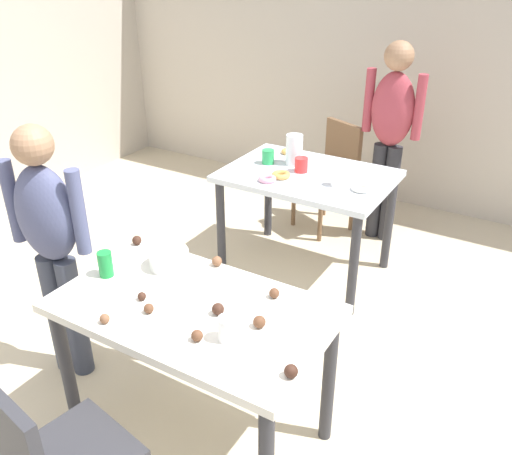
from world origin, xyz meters
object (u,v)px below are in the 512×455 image
dining_table_near (194,326)px  mixing_bowl (169,259)px  dining_table_far (307,188)px  pitcher_far (294,150)px  chair_far_table (332,170)px  person_adult_far (391,127)px  person_girl_near (51,237)px  soda_can (105,264)px

dining_table_near → mixing_bowl: size_ratio=6.36×
dining_table_far → pitcher_far: bearing=146.8°
chair_far_table → person_adult_far: 0.60m
dining_table_far → pitcher_far: (-0.16, 0.11, 0.21)m
person_girl_near → mixing_bowl: size_ratio=7.56×
person_girl_near → person_adult_far: 2.54m
dining_table_near → soda_can: bearing=-178.3°
person_girl_near → person_adult_far: size_ratio=0.92×
mixing_bowl → pitcher_far: pitcher_far is taller
dining_table_far → mixing_bowl: bearing=-91.7°
person_girl_near → soda_can: 0.39m
dining_table_far → person_adult_far: 0.86m
chair_far_table → person_adult_far: (0.43, 0.02, 0.42)m
dining_table_near → chair_far_table: 2.38m
soda_can → person_adult_far: bearing=77.3°
pitcher_far → dining_table_far: bearing=-33.2°
dining_table_far → chair_far_table: size_ratio=1.27×
dining_table_near → person_adult_far: (0.06, 2.37, 0.28)m
dining_table_near → pitcher_far: bearing=103.1°
person_adult_far → pitcher_far: (-0.46, -0.66, -0.06)m
chair_far_table → person_girl_near: (-0.50, -2.34, 0.33)m
person_adult_far → soda_can: 2.45m
dining_table_far → person_adult_far: size_ratio=0.72×
dining_table_far → chair_far_table: bearing=100.3°
dining_table_near → person_girl_near: size_ratio=0.84×
person_girl_near → mixing_bowl: bearing=17.3°
soda_can → pitcher_far: (0.08, 1.73, 0.04)m
chair_far_table → pitcher_far: size_ratio=4.16×
dining_table_far → person_girl_near: size_ratio=0.79×
chair_far_table → soda_can: size_ratio=7.13×
mixing_bowl → pitcher_far: bearing=94.5°
mixing_bowl → soda_can: size_ratio=1.52×
dining_table_far → chair_far_table: chair_far_table is taller
dining_table_near → person_adult_far: bearing=88.5°
person_girl_near → soda_can: bearing=-3.9°
soda_can → dining_table_near: bearing=1.7°
chair_far_table → person_adult_far: person_adult_far is taller
person_girl_near → soda_can: (0.39, -0.03, -0.02)m
chair_far_table → soda_can: 2.39m
soda_can → pitcher_far: pitcher_far is taller
soda_can → person_girl_near: bearing=176.1°
person_adult_far → person_girl_near: bearing=-111.5°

